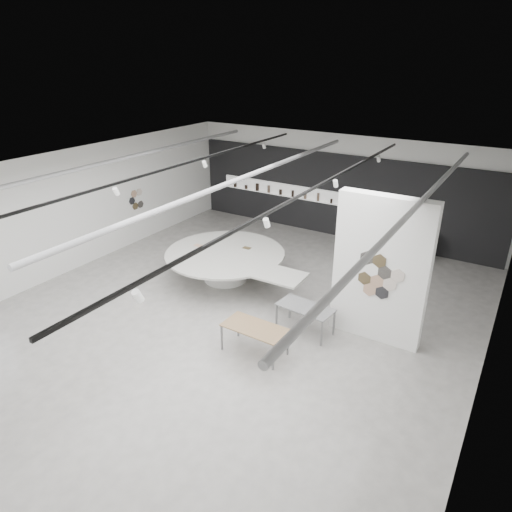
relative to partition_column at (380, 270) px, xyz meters
The scene contains 7 objects.
room 3.74m from the partition_column, 164.48° to the right, with size 12.02×14.02×3.82m.
back_wall_display 6.94m from the partition_column, 121.10° to the left, with size 11.80×0.27×3.10m.
partition_column is the anchor object (origin of this frame).
display_island 4.99m from the partition_column, behind, with size 4.68×3.69×0.93m.
sample_table_wood 3.22m from the partition_column, 135.27° to the right, with size 1.49×0.77×0.69m.
sample_table_stone 2.04m from the partition_column, 155.27° to the right, with size 1.44×0.82×0.71m.
kitchen_counter 5.73m from the partition_column, 95.19° to the left, with size 1.51×0.59×1.19m.
Camera 1 is at (6.06, -8.62, 6.42)m, focal length 32.00 mm.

